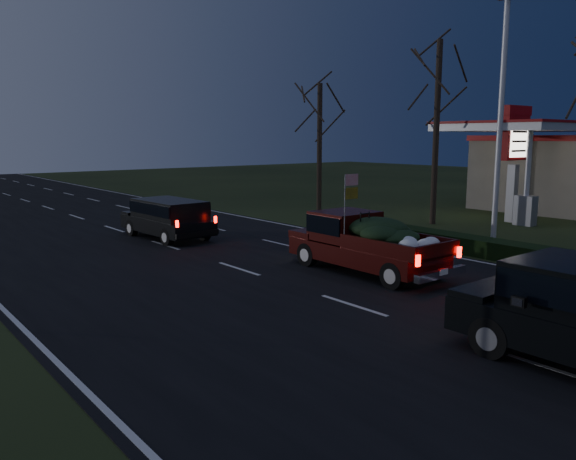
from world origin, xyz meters
TOP-DOWN VIEW (x-y plane):
  - ground at (0.00, 0.00)m, footprint 120.00×120.00m
  - road_asphalt at (0.00, 0.00)m, footprint 14.00×120.00m
  - hedge_row at (7.80, 3.00)m, footprint 1.00×10.00m
  - light_pole at (9.50, 2.00)m, footprint 0.50×0.90m
  - gas_price_pylon at (16.00, 4.99)m, footprint 2.00×0.41m
  - gas_station_building at (24.00, 6.00)m, footprint 10.00×7.00m
  - gas_canopy at (18.00, 6.00)m, footprint 7.10×6.10m
  - bare_tree_mid at (12.50, 7.00)m, footprint 3.60×3.60m
  - bare_tree_far at (11.50, 14.00)m, footprint 3.60×3.60m
  - pickup_truck at (2.82, 2.27)m, footprint 2.03×5.18m
  - lead_suv at (0.80, 11.27)m, footprint 2.10×4.61m

SIDE VIEW (x-z plane):
  - ground at x=0.00m, z-range 0.00..0.00m
  - road_asphalt at x=0.00m, z-range 0.00..0.02m
  - hedge_row at x=7.80m, z-range 0.00..0.60m
  - lead_suv at x=0.80m, z-range 0.33..1.63m
  - pickup_truck at x=2.82m, z-range -0.34..2.36m
  - gas_station_building at x=24.00m, z-range 0.00..4.00m
  - gas_price_pylon at x=16.00m, z-range 0.98..6.56m
  - gas_canopy at x=18.00m, z-range 1.91..6.79m
  - bare_tree_far at x=11.50m, z-range 1.73..8.73m
  - light_pole at x=9.50m, z-range 0.90..10.06m
  - bare_tree_mid at x=12.50m, z-range 2.10..10.60m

